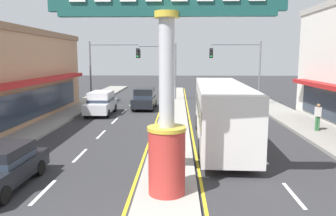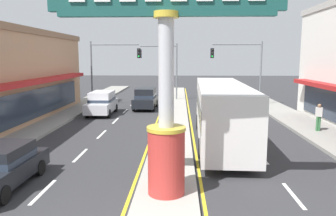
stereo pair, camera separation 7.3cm
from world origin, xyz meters
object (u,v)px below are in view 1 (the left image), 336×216
(traffic_light_left_side, at_px, (108,62))
(suv_near_left_lane, at_px, (101,103))
(district_sign, at_px, (167,84))
(pedestrian_near_kerb, at_px, (318,115))
(bus_near_right_lane, at_px, (221,110))
(traffic_light_median_far, at_px, (162,62))
(suv_mid_left_lane, at_px, (145,98))
(traffic_light_right_side, at_px, (241,62))
(sedan_far_right_lane, at_px, (2,166))

(traffic_light_left_side, relative_size, suv_near_left_lane, 1.35)
(district_sign, distance_m, pedestrian_near_kerb, 13.54)
(traffic_light_left_side, distance_m, bus_near_right_lane, 16.49)
(traffic_light_left_side, bearing_deg, district_sign, -73.21)
(traffic_light_median_far, bearing_deg, suv_mid_left_lane, -102.21)
(traffic_light_median_far, xyz_separation_m, suv_near_left_lane, (-4.60, -9.18, -3.21))
(traffic_light_median_far, height_order, pedestrian_near_kerb, traffic_light_median_far)
(pedestrian_near_kerb, bearing_deg, bus_near_right_lane, -159.16)
(traffic_light_left_side, distance_m, suv_near_left_lane, 5.71)
(traffic_light_left_side, height_order, pedestrian_near_kerb, traffic_light_left_side)
(traffic_light_right_side, height_order, suv_mid_left_lane, traffic_light_right_side)
(suv_near_left_lane, bearing_deg, pedestrian_near_kerb, -23.37)
(sedan_far_right_lane, bearing_deg, traffic_light_left_side, 90.81)
(traffic_light_right_side, xyz_separation_m, sedan_far_right_lane, (-12.33, -20.24, -3.46))
(bus_near_right_lane, height_order, suv_mid_left_lane, bus_near_right_lane)
(traffic_light_left_side, height_order, suv_near_left_lane, traffic_light_left_side)
(traffic_light_left_side, xyz_separation_m, bus_near_right_lane, (9.03, -13.59, -2.38))
(district_sign, bearing_deg, pedestrian_near_kerb, 47.09)
(suv_mid_left_lane, bearing_deg, pedestrian_near_kerb, -39.50)
(suv_near_left_lane, bearing_deg, suv_mid_left_lane, 43.97)
(traffic_light_median_far, height_order, bus_near_right_lane, traffic_light_median_far)
(traffic_light_left_side, bearing_deg, suv_near_left_lane, -86.51)
(suv_mid_left_lane, bearing_deg, sedan_far_right_lane, -99.98)
(traffic_light_right_side, bearing_deg, sedan_far_right_lane, -121.35)
(traffic_light_median_far, distance_m, bus_near_right_lane, 18.70)
(district_sign, relative_size, suv_mid_left_lane, 1.61)
(suv_mid_left_lane, bearing_deg, suv_near_left_lane, -136.03)
(traffic_light_right_side, xyz_separation_m, suv_mid_left_lane, (-9.03, -1.49, -3.26))
(district_sign, distance_m, suv_near_left_lane, 17.54)
(traffic_light_median_far, bearing_deg, traffic_light_right_side, -30.20)
(bus_near_right_lane, bearing_deg, suv_near_left_lane, 134.49)
(traffic_light_median_far, bearing_deg, sedan_far_right_lane, -100.52)
(suv_near_left_lane, bearing_deg, traffic_light_right_side, 20.76)
(traffic_light_left_side, relative_size, pedestrian_near_kerb, 3.65)
(traffic_light_left_side, relative_size, suv_mid_left_lane, 1.34)
(traffic_light_right_side, relative_size, bus_near_right_lane, 0.55)
(sedan_far_right_lane, bearing_deg, traffic_light_right_side, 58.65)
(traffic_light_median_far, distance_m, suv_mid_left_lane, 6.92)
(traffic_light_right_side, relative_size, suv_mid_left_lane, 1.34)
(traffic_light_median_far, xyz_separation_m, sedan_far_right_lane, (-4.60, -24.74, -3.41))
(traffic_light_left_side, xyz_separation_m, suv_near_left_lane, (0.29, -4.68, -3.26))
(district_sign, bearing_deg, bus_near_right_lane, 69.58)
(traffic_light_left_side, bearing_deg, pedestrian_near_kerb, -36.09)
(traffic_light_median_far, distance_m, pedestrian_near_kerb, 19.10)
(traffic_light_right_side, distance_m, bus_near_right_lane, 14.25)
(traffic_light_left_side, bearing_deg, traffic_light_right_side, -0.03)
(district_sign, distance_m, bus_near_right_lane, 8.06)
(sedan_far_right_lane, height_order, pedestrian_near_kerb, pedestrian_near_kerb)
(suv_mid_left_lane, xyz_separation_m, pedestrian_near_kerb, (11.76, -9.69, 0.16))
(bus_near_right_lane, height_order, suv_near_left_lane, bus_near_right_lane)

